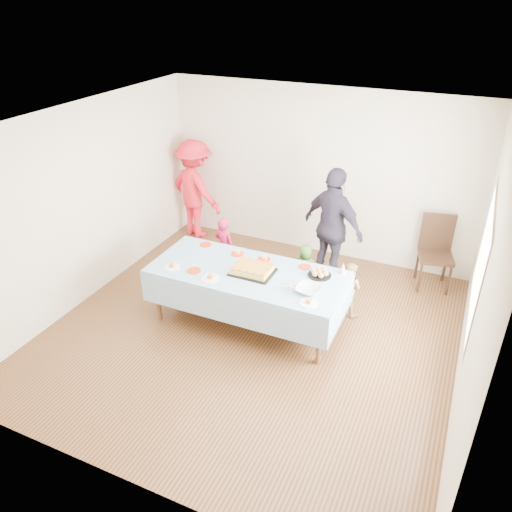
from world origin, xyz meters
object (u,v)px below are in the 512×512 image
Objects in this scene: dining_chair at (436,248)px; adult_left at (195,189)px; party_table at (247,275)px; birthday_cake at (253,270)px.

dining_chair is 0.63× the size of adult_left.
party_table is at bearing -150.11° from dining_chair.
adult_left is (-2.03, 2.03, 0.04)m from birthday_cake.
birthday_cake is 0.31× the size of adult_left.
adult_left is at bearing 133.88° from party_table.
adult_left is (-4.05, 0.02, 0.26)m from dining_chair.
party_table is at bearing 152.89° from adult_left.
adult_left is at bearing 165.80° from dining_chair.
birthday_cake is 2.86m from dining_chair.
birthday_cake is 0.49× the size of dining_chair.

